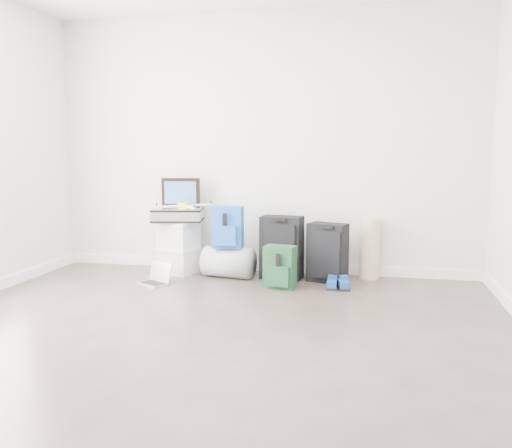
% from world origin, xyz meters
% --- Properties ---
extents(ground, '(5.00, 5.00, 0.00)m').
position_xyz_m(ground, '(0.00, 0.00, 0.00)').
color(ground, '#352E26').
rests_on(ground, ground).
extents(room_envelope, '(4.52, 5.02, 2.71)m').
position_xyz_m(room_envelope, '(0.00, 0.02, 1.72)').
color(room_envelope, silver).
rests_on(room_envelope, ground).
extents(boxes_stack, '(0.47, 0.42, 0.55)m').
position_xyz_m(boxes_stack, '(-0.85, 2.21, 0.28)').
color(boxes_stack, silver).
rests_on(boxes_stack, ground).
extents(briefcase, '(0.56, 0.46, 0.15)m').
position_xyz_m(briefcase, '(-0.85, 2.21, 0.62)').
color(briefcase, '#B2B2B7').
rests_on(briefcase, boxes_stack).
extents(painting, '(0.41, 0.08, 0.31)m').
position_xyz_m(painting, '(-0.85, 2.31, 0.85)').
color(painting, black).
rests_on(painting, briefcase).
extents(drone, '(0.49, 0.49, 0.05)m').
position_xyz_m(drone, '(-0.77, 2.19, 0.72)').
color(drone, gold).
rests_on(drone, briefcase).
extents(duffel_bag, '(0.55, 0.40, 0.31)m').
position_xyz_m(duffel_bag, '(-0.29, 2.12, 0.16)').
color(duffel_bag, gray).
rests_on(duffel_bag, ground).
extents(blue_backpack, '(0.31, 0.24, 0.42)m').
position_xyz_m(blue_backpack, '(-0.29, 2.09, 0.51)').
color(blue_backpack, '#1C47B6').
rests_on(blue_backpack, duffel_bag).
extents(large_suitcase, '(0.43, 0.30, 0.63)m').
position_xyz_m(large_suitcase, '(0.25, 2.19, 0.32)').
color(large_suitcase, black).
rests_on(large_suitcase, ground).
extents(green_backpack, '(0.31, 0.25, 0.40)m').
position_xyz_m(green_backpack, '(0.30, 1.81, 0.19)').
color(green_backpack, '#12341B').
rests_on(green_backpack, ground).
extents(carry_on, '(0.42, 0.33, 0.58)m').
position_xyz_m(carry_on, '(0.72, 2.14, 0.29)').
color(carry_on, black).
rests_on(carry_on, ground).
extents(shoes, '(0.22, 0.25, 0.08)m').
position_xyz_m(shoes, '(0.84, 1.91, 0.04)').
color(shoes, black).
rests_on(shoes, ground).
extents(rolled_rug, '(0.20, 0.20, 0.61)m').
position_xyz_m(rolled_rug, '(1.12, 2.38, 0.31)').
color(rolled_rug, tan).
rests_on(rolled_rug, ground).
extents(laptop, '(0.35, 0.32, 0.20)m').
position_xyz_m(laptop, '(-0.91, 1.71, 0.05)').
color(laptop, silver).
rests_on(laptop, ground).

